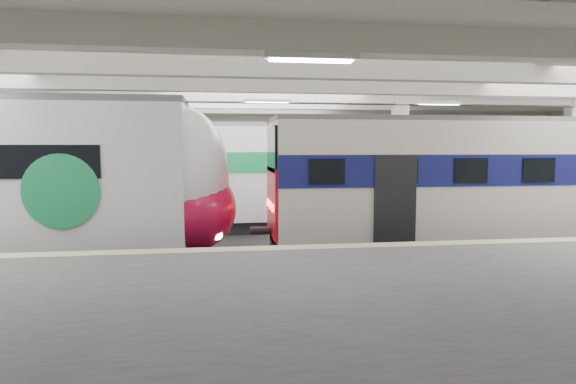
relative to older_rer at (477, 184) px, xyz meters
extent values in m
cube|color=black|center=(-6.42, 0.00, -2.32)|extent=(36.00, 24.00, 0.10)
cube|color=silver|center=(-6.42, 0.00, 3.28)|extent=(36.00, 24.00, 0.20)
cube|color=beige|center=(-6.42, 10.00, 0.48)|extent=(30.00, 0.10, 5.50)
cube|color=beige|center=(-6.42, -10.00, 0.48)|extent=(30.00, 0.10, 5.50)
cube|color=#4D4D4F|center=(-6.42, -6.50, -1.72)|extent=(30.00, 7.00, 1.10)
cube|color=beige|center=(-6.42, -3.25, -1.16)|extent=(30.00, 0.50, 0.02)
cube|color=beige|center=(-9.42, 3.00, 0.48)|extent=(0.50, 0.50, 5.50)
cube|color=beige|center=(-1.42, 3.00, 0.48)|extent=(0.50, 0.50, 5.50)
cube|color=beige|center=(5.58, 3.00, 0.48)|extent=(0.50, 0.50, 5.50)
cube|color=beige|center=(-6.42, 0.00, 2.98)|extent=(30.00, 18.00, 0.50)
cube|color=#59544C|center=(-6.42, 0.00, -2.19)|extent=(30.00, 1.52, 0.16)
cube|color=#59544C|center=(-6.42, 5.50, -2.19)|extent=(30.00, 1.52, 0.16)
cylinder|color=black|center=(-6.42, 0.00, 2.43)|extent=(30.00, 0.03, 0.03)
cylinder|color=black|center=(-6.42, 5.50, 2.43)|extent=(30.00, 0.03, 0.03)
cube|color=white|center=(-6.42, -2.00, 2.65)|extent=(26.00, 8.40, 0.12)
ellipsoid|color=white|center=(-8.92, 0.00, 0.27)|extent=(2.41, 2.97, 4.00)
ellipsoid|color=#BA0F38|center=(-8.80, 0.00, -0.63)|extent=(2.55, 3.04, 2.45)
cylinder|color=#1B9652|center=(-11.92, -1.55, 0.06)|extent=(1.88, 0.06, 1.88)
cube|color=silver|center=(0.02, 0.00, 0.06)|extent=(12.90, 2.83, 3.67)
cube|color=navy|center=(0.02, 0.00, 0.50)|extent=(12.94, 2.89, 0.89)
cube|color=red|center=(-6.47, 0.00, -0.45)|extent=(0.08, 2.40, 2.02)
cube|color=black|center=(-6.47, 0.00, 1.09)|extent=(0.08, 2.26, 1.32)
cube|color=#4C4C51|center=(0.02, 0.00, 1.98)|extent=(12.90, 2.21, 0.16)
cube|color=black|center=(0.02, 0.00, -1.92)|extent=(12.90, 1.98, 0.70)
cube|color=white|center=(-13.07, 5.50, 0.08)|extent=(13.77, 3.23, 3.71)
cube|color=#1B9652|center=(-13.07, 5.50, 0.57)|extent=(13.81, 3.29, 0.78)
cube|color=#4C4C51|center=(-13.07, 5.50, 2.04)|extent=(13.75, 2.74, 0.16)
cube|color=black|center=(-13.07, 5.50, -1.97)|extent=(13.76, 2.94, 0.60)
camera|label=1|loc=(-7.92, -14.11, 1.18)|focal=30.00mm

